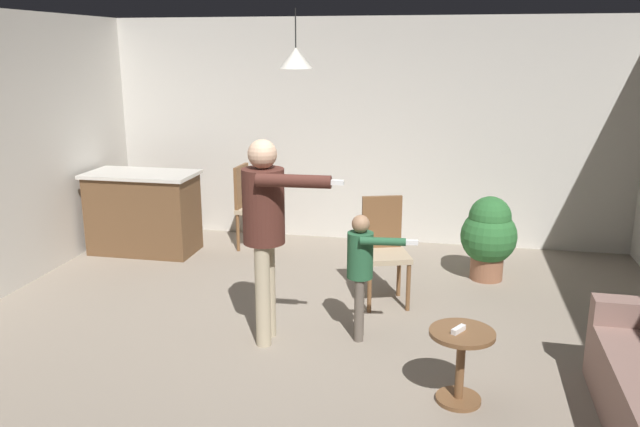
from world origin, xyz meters
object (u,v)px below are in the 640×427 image
(dining_chair_by_counter, at_px, (384,246))
(person_child, at_px, (361,263))
(potted_plant_corner, at_px, (489,234))
(dining_chair_near_wall, at_px, (251,203))
(side_table_by_couch, at_px, (461,358))
(person_adult, at_px, (266,219))
(kitchen_counter, at_px, (144,212))
(spare_remote_on_table, at_px, (458,330))

(dining_chair_by_counter, bearing_deg, person_child, 65.06)
(person_child, xyz_separation_m, dining_chair_by_counter, (0.10, 0.84, -0.11))
(potted_plant_corner, bearing_deg, dining_chair_near_wall, 168.54)
(side_table_by_couch, bearing_deg, person_adult, 157.17)
(side_table_by_couch, distance_m, dining_chair_by_counter, 1.83)
(kitchen_counter, height_order, spare_remote_on_table, kitchen_counter)
(kitchen_counter, xyz_separation_m, spare_remote_on_table, (3.58, -2.66, 0.06))
(dining_chair_near_wall, distance_m, potted_plant_corner, 2.78)
(person_adult, distance_m, dining_chair_by_counter, 1.42)
(potted_plant_corner, distance_m, spare_remote_on_table, 2.53)
(kitchen_counter, bearing_deg, dining_chair_by_counter, -18.23)
(side_table_by_couch, bearing_deg, kitchen_counter, 143.84)
(person_child, relative_size, dining_chair_by_counter, 1.06)
(kitchen_counter, height_order, potted_plant_corner, kitchen_counter)
(dining_chair_by_counter, relative_size, spare_remote_on_table, 7.69)
(potted_plant_corner, bearing_deg, side_table_by_couch, -96.89)
(side_table_by_couch, distance_m, potted_plant_corner, 2.51)
(kitchen_counter, relative_size, side_table_by_couch, 2.42)
(potted_plant_corner, xyz_separation_m, spare_remote_on_table, (-0.33, -2.51, 0.05))
(dining_chair_near_wall, bearing_deg, potted_plant_corner, 81.90)
(person_child, xyz_separation_m, potted_plant_corner, (1.10, 1.65, -0.17))
(potted_plant_corner, bearing_deg, person_adult, -134.92)
(person_child, xyz_separation_m, spare_remote_on_table, (0.77, -0.86, -0.12))
(side_table_by_couch, height_order, dining_chair_by_counter, dining_chair_by_counter)
(dining_chair_by_counter, distance_m, spare_remote_on_table, 1.83)
(side_table_by_couch, bearing_deg, dining_chair_by_counter, 112.59)
(side_table_by_couch, xyz_separation_m, dining_chair_near_wall, (-2.42, 3.04, 0.22))
(dining_chair_by_counter, height_order, potted_plant_corner, dining_chair_by_counter)
(kitchen_counter, height_order, dining_chair_by_counter, dining_chair_by_counter)
(side_table_by_couch, xyz_separation_m, spare_remote_on_table, (-0.03, -0.02, 0.21))
(side_table_by_couch, height_order, spare_remote_on_table, spare_remote_on_table)
(person_adult, bearing_deg, person_child, 102.16)
(spare_remote_on_table, bearing_deg, kitchen_counter, 143.44)
(kitchen_counter, distance_m, person_adult, 2.93)
(kitchen_counter, bearing_deg, spare_remote_on_table, -36.56)
(potted_plant_corner, bearing_deg, spare_remote_on_table, -97.44)
(side_table_by_couch, relative_size, person_child, 0.49)
(spare_remote_on_table, bearing_deg, dining_chair_near_wall, 128.06)
(person_adult, height_order, potted_plant_corner, person_adult)
(person_adult, bearing_deg, dining_chair_near_wall, -162.07)
(person_adult, relative_size, dining_chair_near_wall, 1.67)
(dining_chair_near_wall, xyz_separation_m, potted_plant_corner, (2.72, -0.55, -0.06))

